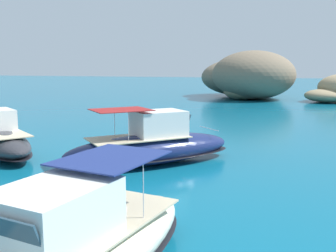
{
  "coord_description": "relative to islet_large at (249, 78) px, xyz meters",
  "views": [
    {
      "loc": [
        11.59,
        -8.39,
        5.99
      ],
      "look_at": [
        1.72,
        21.19,
        1.15
      ],
      "focal_mm": 41.25,
      "sensor_mm": 36.0,
      "label": 1
    }
  ],
  "objects": [
    {
      "name": "islet_large",
      "position": [
        0.0,
        0.0,
        0.0
      ],
      "size": [
        24.9,
        30.11,
        8.84
      ],
      "color": "#756651",
      "rests_on": "ground"
    },
    {
      "name": "motorboat_navy",
      "position": [
        0.68,
        -55.19,
        -2.66
      ],
      "size": [
        10.14,
        10.34,
        3.49
      ],
      "color": "navy",
      "rests_on": "ground"
    }
  ]
}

